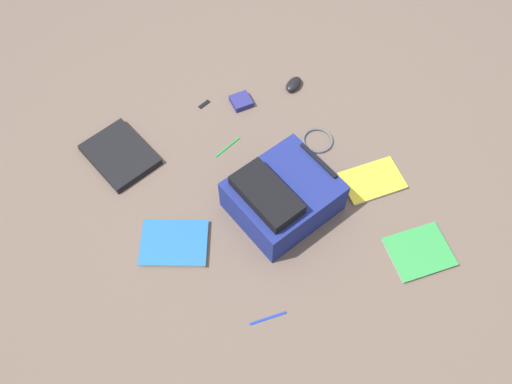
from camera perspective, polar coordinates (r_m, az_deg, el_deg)
name	(u,v)px	position (r m, az deg, el deg)	size (l,w,h in m)	color
ground_plane	(259,197)	(2.26, 0.28, -0.49)	(3.92, 3.92, 0.00)	brown
backpack	(282,196)	(2.15, 2.68, -0.44)	(0.40, 0.44, 0.21)	navy
laptop	(120,155)	(2.42, -13.93, 3.78)	(0.35, 0.30, 0.03)	black
book_comic	(419,252)	(2.22, 16.55, -5.98)	(0.23, 0.26, 0.02)	silver
book_red	(174,243)	(2.17, -8.49, -5.26)	(0.30, 0.32, 0.02)	silver
book_blue	(372,181)	(2.34, 11.95, 1.14)	(0.19, 0.26, 0.02)	silver
computer_mouse	(294,84)	(2.60, 3.91, 11.08)	(0.06, 0.10, 0.04)	black
cable_coil	(318,140)	(2.42, 6.41, 5.34)	(0.14, 0.14, 0.01)	#4C4C51
pen_black	(268,318)	(2.04, 1.25, -12.92)	(0.01, 0.01, 0.14)	#1933B2
pen_blue	(228,147)	(2.39, -2.95, 4.71)	(0.01, 0.01, 0.14)	#198C33
earbud_pouch	(241,101)	(2.53, -1.55, 9.37)	(0.09, 0.09, 0.03)	navy
usb_stick	(204,104)	(2.54, -5.44, 9.04)	(0.02, 0.06, 0.01)	black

